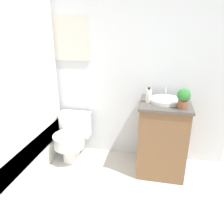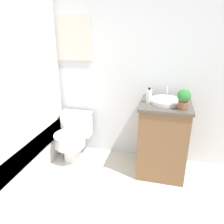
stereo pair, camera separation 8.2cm
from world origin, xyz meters
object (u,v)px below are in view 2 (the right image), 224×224
object	(u,v)px
toilet	(73,136)
soap_bottle	(149,96)
potted_plant	(184,99)
sink	(166,101)

from	to	relation	value
toilet	soap_bottle	xyz separation A→B (m)	(0.95, -0.05, 0.62)
potted_plant	soap_bottle	bearing A→B (deg)	160.26
sink	soap_bottle	bearing A→B (deg)	-165.01
toilet	sink	xyz separation A→B (m)	(1.13, 0.00, 0.57)
sink	soap_bottle	xyz separation A→B (m)	(-0.19, -0.05, 0.05)
toilet	potted_plant	distance (m)	1.47
toilet	potted_plant	xyz separation A→B (m)	(1.30, -0.17, 0.66)
soap_bottle	potted_plant	size ratio (longest dim) A/B	0.82
toilet	potted_plant	world-z (taller)	potted_plant
soap_bottle	sink	bearing A→B (deg)	14.99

